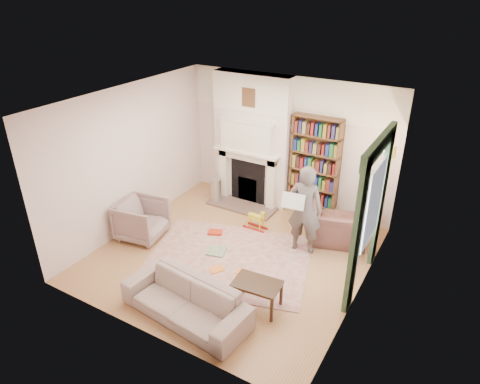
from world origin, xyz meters
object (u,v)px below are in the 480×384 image
Objects in this scene: bookcase at (315,162)px; sofa at (186,300)px; man_reading at (305,210)px; armchair_reading at (338,225)px; coffee_table at (257,295)px; armchair_left at (142,219)px; paraffin_heater at (216,190)px; rocking_horse at (255,219)px.

sofa is at bearing -96.47° from bookcase.
bookcase is 1.11× the size of man_reading.
man_reading is (0.80, 2.46, 0.55)m from sofa.
armchair_reading reaches higher than coffee_table.
bookcase is at bearing -59.31° from armchair_reading.
bookcase reaches higher than armchair_left.
bookcase reaches higher than sofa.
coffee_table is (0.80, 0.69, -0.06)m from sofa.
paraffin_heater is (-2.85, 0.20, -0.08)m from armchair_reading.
man_reading reaches higher than armchair_reading.
bookcase reaches higher than coffee_table.
rocking_horse is (-1.09, 1.98, -0.02)m from coffee_table.
sofa is at bearing -133.43° from armchair_left.
sofa is 3.63m from paraffin_heater.
paraffin_heater is (-2.40, 2.56, 0.05)m from coffee_table.
sofa is 1.17× the size of man_reading.
man_reading reaches higher than paraffin_heater.
armchair_left is at bearing 152.62° from sofa.
armchair_left is 2.42m from sofa.
armchair_left is 0.50× the size of man_reading.
armchair_left reaches higher than armchair_reading.
armchair_reading is 0.56× the size of sofa.
armchair_left reaches higher than sofa.
bookcase reaches higher than paraffin_heater.
armchair_reading is 3.31m from sofa.
man_reading reaches higher than coffee_table.
armchair_reading is at bearing -134.54° from man_reading.
armchair_reading is at bearing 74.50° from coffee_table.
bookcase is 1.69× the size of armchair_reading.
bookcase is 1.66m from rocking_horse.
sofa is 2.69m from rocking_horse.
sofa is 2.65m from man_reading.
man_reading is (-0.45, -0.60, 0.48)m from armchair_reading.
armchair_reading is 2.30× the size of rocking_horse.
rocking_horse is at bearing -62.17° from armchair_left.
sofa is (-1.25, -3.06, -0.07)m from armchair_reading.
armchair_reading is at bearing -42.64° from bookcase.
armchair_reading is at bearing 15.65° from rocking_horse.
bookcase is 2.23× the size of armchair_left.
bookcase is 2.29m from paraffin_heater.
armchair_reading is 1.56× the size of coffee_table.
armchair_reading is 2.86m from paraffin_heater.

